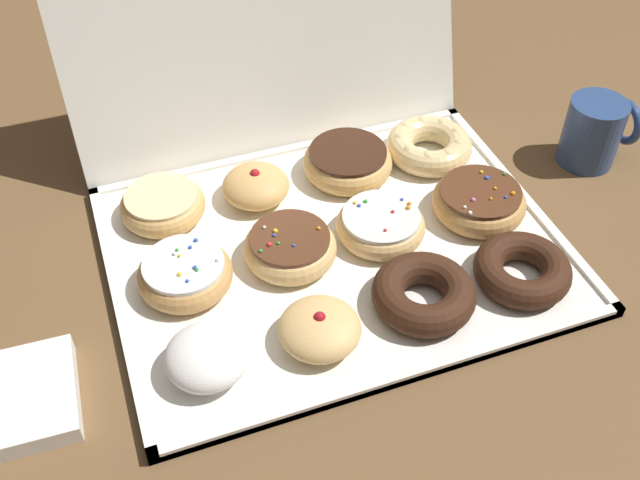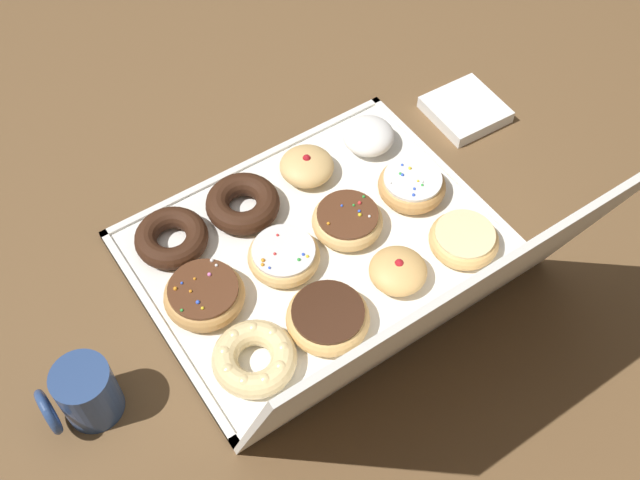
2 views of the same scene
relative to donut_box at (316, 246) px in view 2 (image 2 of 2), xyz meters
name	(u,v)px [view 2 (image 2 of 2)]	position (x,y,z in m)	size (l,w,h in m)	color
ground_plane	(316,248)	(0.00, 0.00, -0.01)	(3.00, 3.00, 0.00)	brown
donut_box	(316,246)	(0.00, 0.00, 0.00)	(0.55, 0.42, 0.01)	white
box_lid_open	(447,310)	(0.00, 0.28, 0.20)	(0.55, 0.42, 0.01)	white
powdered_filled_donut_0	(368,136)	(-0.19, -0.13, 0.03)	(0.09, 0.09, 0.05)	white
jelly_filled_donut_1	(307,166)	(-0.07, -0.13, 0.03)	(0.09, 0.09, 0.05)	#E5B770
chocolate_cake_ring_donut_2	(243,204)	(0.06, -0.12, 0.02)	(0.12, 0.12, 0.04)	#381E11
chocolate_cake_ring_donut_3	(172,238)	(0.19, -0.13, 0.02)	(0.12, 0.12, 0.04)	#381E11
sprinkle_donut_4	(410,183)	(-0.19, 0.00, 0.03)	(0.11, 0.11, 0.04)	tan
sprinkle_donut_5	(349,222)	(-0.06, 0.00, 0.02)	(0.11, 0.11, 0.04)	#E5B770
sprinkle_donut_6	(284,255)	(0.06, 0.00, 0.02)	(0.11, 0.11, 0.04)	#E5B770
sprinkle_donut_7	(204,295)	(0.20, -0.01, 0.03)	(0.12, 0.12, 0.04)	tan
glazed_ring_donut_8	(464,239)	(-0.19, 0.13, 0.02)	(0.11, 0.11, 0.03)	tan
jelly_filled_donut_9	(398,271)	(-0.07, 0.12, 0.03)	(0.09, 0.09, 0.05)	tan
chocolate_frosted_donut_10	(328,317)	(0.07, 0.13, 0.03)	(0.12, 0.12, 0.04)	tan
cruller_donut_11	(254,358)	(0.19, 0.12, 0.02)	(0.12, 0.12, 0.04)	#EACC8C
coffee_mug	(84,393)	(0.40, 0.05, 0.05)	(0.10, 0.08, 0.10)	navy
napkin_stack	(465,110)	(-0.39, -0.10, 0.01)	(0.12, 0.12, 0.02)	white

